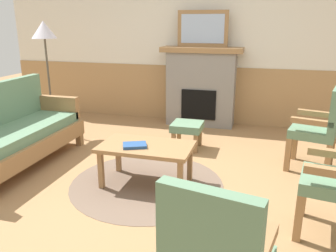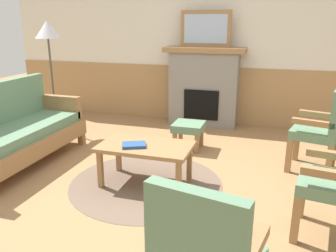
% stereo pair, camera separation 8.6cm
% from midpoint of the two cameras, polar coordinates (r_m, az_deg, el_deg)
% --- Properties ---
extents(ground_plane, '(14.00, 14.00, 0.00)m').
position_cam_midpoint_polar(ground_plane, '(3.70, -0.94, -9.71)').
color(ground_plane, '#997047').
extents(wall_back, '(7.20, 0.14, 2.70)m').
position_cam_midpoint_polar(wall_back, '(5.84, 7.13, 13.39)').
color(wall_back, silver).
rests_on(wall_back, ground_plane).
extents(fireplace, '(1.30, 0.44, 1.28)m').
position_cam_midpoint_polar(fireplace, '(5.67, 6.43, 6.62)').
color(fireplace, gray).
rests_on(fireplace, ground_plane).
extents(framed_picture, '(0.80, 0.04, 0.56)m').
position_cam_midpoint_polar(framed_picture, '(5.59, 6.75, 15.81)').
color(framed_picture, olive).
rests_on(framed_picture, fireplace).
extents(couch, '(0.70, 1.80, 0.98)m').
position_cam_midpoint_polar(couch, '(4.43, -23.43, -1.07)').
color(couch, olive).
rests_on(couch, ground_plane).
extents(coffee_table, '(0.96, 0.56, 0.44)m').
position_cam_midpoint_polar(coffee_table, '(3.57, -3.07, -3.96)').
color(coffee_table, olive).
rests_on(coffee_table, ground_plane).
extents(round_rug, '(1.63, 1.63, 0.01)m').
position_cam_midpoint_polar(round_rug, '(3.73, -2.98, -9.46)').
color(round_rug, brown).
rests_on(round_rug, ground_plane).
extents(book_on_table, '(0.29, 0.25, 0.03)m').
position_cam_midpoint_polar(book_on_table, '(3.51, -5.00, -3.17)').
color(book_on_table, navy).
rests_on(book_on_table, coffee_table).
extents(footstool, '(0.40, 0.40, 0.36)m').
position_cam_midpoint_polar(footstool, '(4.62, 3.98, -0.40)').
color(footstool, olive).
rests_on(footstool, ground_plane).
extents(armchair_by_window_left, '(0.58, 0.58, 0.98)m').
position_cam_midpoint_polar(armchair_by_window_left, '(4.22, 24.85, -0.07)').
color(armchair_by_window_left, olive).
rests_on(armchair_by_window_left, ground_plane).
extents(floor_lamp_by_couch, '(0.36, 0.36, 1.68)m').
position_cam_midpoint_polar(floor_lamp_by_couch, '(5.49, -18.95, 13.88)').
color(floor_lamp_by_couch, '#332D28').
rests_on(floor_lamp_by_couch, ground_plane).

